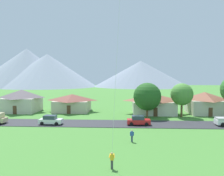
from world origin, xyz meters
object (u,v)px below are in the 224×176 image
at_px(house_left_center, 72,103).
at_px(watcher_person, 132,136).
at_px(tree_center, 182,94).
at_px(parked_car_red_west_end, 138,121).
at_px(parked_car_white_mid_west, 51,120).
at_px(house_right_center, 204,102).
at_px(tree_left_of_center, 147,97).
at_px(house_rightmost, 22,100).
at_px(house_leftmost, 153,103).

relative_size(house_left_center, watcher_person, 5.54).
distance_m(house_left_center, tree_center, 26.65).
bearing_deg(parked_car_red_west_end, parked_car_white_mid_west, -178.26).
relative_size(house_right_center, tree_left_of_center, 1.10).
bearing_deg(house_left_center, house_rightmost, -175.16).
relative_size(house_right_center, tree_center, 1.12).
xyz_separation_m(house_right_center, watcher_person, (-18.10, -23.60, -1.82)).
bearing_deg(tree_left_of_center, tree_center, 7.54).
distance_m(house_leftmost, parked_car_red_west_end, 13.45).
height_order(house_right_center, parked_car_red_west_end, house_right_center).
xyz_separation_m(house_leftmost, parked_car_white_mid_west, (-20.60, -13.11, -1.59)).
xyz_separation_m(house_left_center, tree_left_of_center, (18.19, -6.95, 2.29)).
bearing_deg(parked_car_red_west_end, tree_center, 40.99).
xyz_separation_m(house_left_center, parked_car_red_west_end, (15.80, -14.66, -1.42)).
distance_m(house_leftmost, house_right_center, 12.22).
xyz_separation_m(house_rightmost, watcher_person, (26.85, -23.93, -2.01)).
xyz_separation_m(house_left_center, tree_center, (25.84, -5.94, 2.71)).
bearing_deg(tree_left_of_center, parked_car_white_mid_west, -156.23).
height_order(tree_center, watcher_person, tree_center).
bearing_deg(house_leftmost, parked_car_white_mid_west, -147.52).
relative_size(tree_center, parked_car_red_west_end, 1.76).
relative_size(parked_car_red_west_end, parked_car_white_mid_west, 1.00).
distance_m(house_right_center, house_rightmost, 44.95).
bearing_deg(house_left_center, parked_car_red_west_end, -42.86).
bearing_deg(parked_car_red_west_end, house_right_center, 38.67).
relative_size(house_rightmost, tree_left_of_center, 1.14).
xyz_separation_m(tree_center, parked_car_red_west_end, (-10.04, -8.72, -4.13)).
bearing_deg(house_rightmost, tree_center, -7.22).
bearing_deg(watcher_person, tree_left_of_center, 77.73).
xyz_separation_m(house_leftmost, house_left_center, (-20.16, 2.04, -0.18)).
bearing_deg(house_right_center, house_left_center, 177.52).
height_order(house_left_center, house_rightmost, house_rightmost).
relative_size(house_right_center, house_rightmost, 0.96).
height_order(parked_car_white_mid_west, watcher_person, parked_car_white_mid_west).
height_order(house_rightmost, watcher_person, house_rightmost).
relative_size(tree_center, watcher_person, 4.44).
relative_size(house_rightmost, parked_car_red_west_end, 2.04).
height_order(house_rightmost, parked_car_white_mid_west, house_rightmost).
bearing_deg(house_rightmost, house_left_center, 4.84).
bearing_deg(parked_car_white_mid_west, house_rightmost, 130.78).
bearing_deg(parked_car_white_mid_west, tree_center, 19.33).
xyz_separation_m(house_left_center, house_rightmost, (-12.59, -1.07, 0.60)).
distance_m(parked_car_red_west_end, watcher_person, 10.45).
height_order(house_leftmost, house_left_center, house_leftmost).
height_order(parked_car_red_west_end, parked_car_white_mid_west, same).
xyz_separation_m(parked_car_white_mid_west, watcher_person, (14.70, -9.85, 0.01)).
relative_size(house_left_center, house_right_center, 1.11).
distance_m(house_left_center, house_rightmost, 12.65).
relative_size(house_left_center, house_rightmost, 1.07).
xyz_separation_m(tree_center, parked_car_white_mid_west, (-26.27, -9.21, -4.13)).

